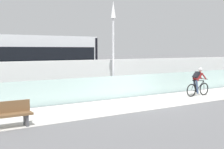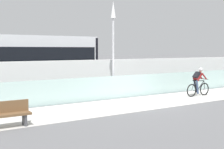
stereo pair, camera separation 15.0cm
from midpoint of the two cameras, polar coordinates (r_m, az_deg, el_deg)
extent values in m
plane|color=slate|center=(15.03, 6.27, -5.32)|extent=(200.00, 200.00, 0.00)
cube|color=silver|center=(15.03, 6.27, -5.30)|extent=(32.00, 3.20, 0.01)
cube|color=silver|center=(16.40, 2.23, -2.31)|extent=(32.00, 0.05, 1.21)
cube|color=white|center=(17.86, -1.06, -0.42)|extent=(32.00, 0.36, 2.02)
cube|color=#595654|center=(20.12, -4.77, -2.74)|extent=(32.00, 0.08, 0.01)
cube|color=#595654|center=(21.39, -6.57, -2.31)|extent=(32.00, 0.08, 0.01)
cube|color=silver|center=(18.89, -19.12, 2.30)|extent=(11.00, 2.50, 3.10)
cube|color=black|center=(18.88, -19.15, 3.36)|extent=(10.56, 2.54, 1.04)
cube|color=#14724C|center=(19.00, -19.01, -1.83)|extent=(10.78, 2.53, 0.28)
cube|color=#232326|center=(20.12, -9.21, -1.76)|extent=(1.40, 1.88, 0.20)
cylinder|color=black|center=(19.48, -8.37, -2.14)|extent=(0.60, 0.10, 0.60)
cylinder|color=black|center=(20.79, -10.00, -1.73)|extent=(0.60, 0.10, 0.60)
cube|color=black|center=(20.85, -4.39, 2.76)|extent=(0.16, 2.54, 2.94)
torus|color=black|center=(18.06, 17.30, -2.66)|extent=(0.72, 0.06, 0.72)
cylinder|color=#99999E|center=(18.06, 17.30, -2.66)|extent=(0.07, 0.10, 0.07)
torus|color=black|center=(17.28, 15.05, -2.93)|extent=(0.72, 0.06, 0.72)
cylinder|color=#99999E|center=(17.28, 15.05, -2.93)|extent=(0.07, 0.10, 0.07)
cylinder|color=black|center=(17.78, 16.62, -2.06)|extent=(0.60, 0.04, 0.58)
cylinder|color=black|center=(17.50, 15.81, -2.10)|extent=(0.22, 0.04, 0.59)
cylinder|color=black|center=(17.68, 16.45, -1.15)|extent=(0.76, 0.04, 0.07)
cylinder|color=black|center=(17.44, 15.52, -2.97)|extent=(0.43, 0.03, 0.09)
cylinder|color=black|center=(17.33, 15.35, -2.05)|extent=(0.27, 0.02, 0.53)
cylinder|color=black|center=(18.01, 17.27, -1.89)|extent=(0.08, 0.03, 0.49)
cube|color=black|center=(17.40, 15.64, -1.10)|extent=(0.24, 0.10, 0.05)
cylinder|color=black|center=(17.96, 17.25, -0.80)|extent=(0.03, 0.58, 0.03)
cylinder|color=#262628|center=(17.60, 15.98, -3.01)|extent=(0.18, 0.02, 0.18)
cube|color=maroon|center=(17.54, 16.13, -0.36)|extent=(0.50, 0.28, 0.51)
cube|color=black|center=(17.46, 15.94, -0.08)|extent=(0.38, 0.30, 0.38)
sphere|color=beige|center=(17.69, 16.67, 0.79)|extent=(0.20, 0.20, 0.20)
sphere|color=silver|center=(17.69, 16.67, 0.90)|extent=(0.23, 0.23, 0.23)
cylinder|color=maroon|center=(17.71, 17.28, -0.31)|extent=(0.41, 0.08, 0.41)
cylinder|color=maroon|center=(17.91, 16.50, -0.24)|extent=(0.41, 0.08, 0.41)
cylinder|color=#384766|center=(17.46, 16.07, -2.27)|extent=(0.25, 0.11, 0.79)
cylinder|color=#384766|center=(17.56, 15.64, -1.76)|extent=(0.25, 0.11, 0.52)
cylinder|color=gray|center=(16.50, 0.49, -4.04)|extent=(0.24, 0.24, 0.20)
cylinder|color=silver|center=(16.31, 0.49, 3.27)|extent=(0.12, 0.12, 4.20)
cone|color=white|center=(16.44, 0.50, 12.19)|extent=(0.28, 0.28, 0.90)
cube|color=brown|center=(10.67, -18.97, -7.26)|extent=(1.60, 0.44, 0.08)
cube|color=brown|center=(10.81, -19.25, -5.81)|extent=(1.60, 0.06, 0.40)
cube|color=#4C4C51|center=(10.87, -15.83, -8.28)|extent=(0.08, 0.36, 0.41)
camera|label=1|loc=(0.07, -89.74, 0.02)|focal=48.34mm
camera|label=2|loc=(0.07, 90.26, -0.02)|focal=48.34mm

